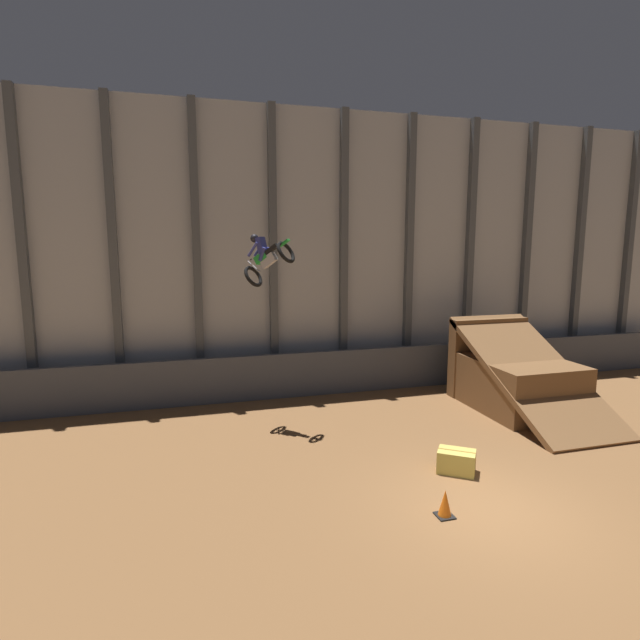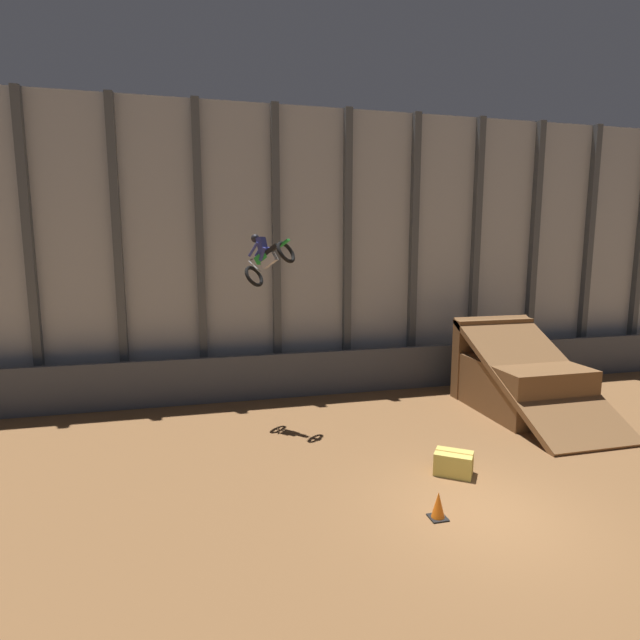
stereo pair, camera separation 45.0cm
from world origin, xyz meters
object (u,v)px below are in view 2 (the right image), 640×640
(traffic_cone_near_ramp, at_px, (438,506))
(hay_bale_trackside, at_px, (454,463))
(dirt_ramp, at_px, (517,379))
(rider_bike_solo, at_px, (267,258))

(traffic_cone_near_ramp, height_order, hay_bale_trackside, traffic_cone_near_ramp)
(dirt_ramp, distance_m, traffic_cone_near_ramp, 8.32)
(hay_bale_trackside, bearing_deg, rider_bike_solo, 129.88)
(dirt_ramp, bearing_deg, hay_bale_trackside, -138.72)
(rider_bike_solo, xyz_separation_m, traffic_cone_near_ramp, (2.59, -6.41, -4.93))
(dirt_ramp, bearing_deg, traffic_cone_near_ramp, -135.62)
(rider_bike_solo, height_order, hay_bale_trackside, rider_bike_solo)
(traffic_cone_near_ramp, bearing_deg, dirt_ramp, 44.38)
(dirt_ramp, height_order, rider_bike_solo, rider_bike_solo)
(rider_bike_solo, xyz_separation_m, hay_bale_trackside, (3.90, -4.67, -4.93))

